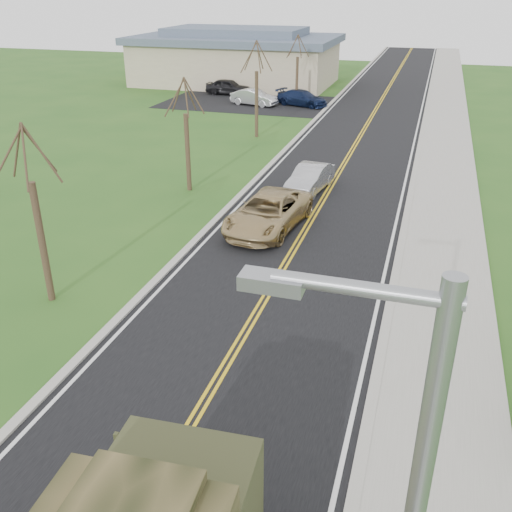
% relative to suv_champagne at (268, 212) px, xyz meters
% --- Properties ---
extents(road, '(8.00, 120.00, 0.01)m').
position_rel_suv_champagne_xyz_m(road, '(1.62, 21.81, -0.76)').
color(road, black).
rests_on(road, ground).
extents(curb_right, '(0.30, 120.00, 0.12)m').
position_rel_suv_champagne_xyz_m(curb_right, '(5.77, 21.81, -0.70)').
color(curb_right, '#9E998E').
rests_on(curb_right, ground).
extents(sidewalk_right, '(3.20, 120.00, 0.10)m').
position_rel_suv_champagne_xyz_m(sidewalk_right, '(7.52, 21.81, -0.71)').
color(sidewalk_right, '#9E998E').
rests_on(sidewalk_right, ground).
extents(curb_left, '(0.30, 120.00, 0.10)m').
position_rel_suv_champagne_xyz_m(curb_left, '(-2.53, 21.81, -0.71)').
color(curb_left, '#9E998E').
rests_on(curb_left, ground).
extents(bare_tree_a, '(1.93, 2.26, 6.08)m').
position_rel_suv_champagne_xyz_m(bare_tree_a, '(-5.38, -8.19, 1.86)').
color(bare_tree_a, '#38281C').
rests_on(bare_tree_a, ground).
extents(bare_tree_b, '(1.83, 2.14, 5.73)m').
position_rel_suv_champagne_xyz_m(bare_tree_b, '(-5.38, 3.81, 1.71)').
color(bare_tree_b, '#38281C').
rests_on(bare_tree_b, ground).
extents(bare_tree_c, '(2.04, 2.39, 6.42)m').
position_rel_suv_champagne_xyz_m(bare_tree_c, '(-5.38, 15.81, 2.01)').
color(bare_tree_c, '#38281C').
rests_on(bare_tree_c, ground).
extents(bare_tree_d, '(1.88, 2.20, 5.91)m').
position_rel_suv_champagne_xyz_m(bare_tree_d, '(-5.38, 27.81, 1.79)').
color(bare_tree_d, '#38281C').
rests_on(bare_tree_d, ground).
extents(commercial_building, '(25.50, 21.50, 5.65)m').
position_rel_suv_champagne_xyz_m(commercial_building, '(-14.36, 37.78, 1.92)').
color(commercial_building, tan).
rests_on(commercial_building, ground).
extents(suv_champagne, '(3.17, 5.76, 1.53)m').
position_rel_suv_champagne_xyz_m(suv_champagne, '(0.00, 0.00, 0.00)').
color(suv_champagne, tan).
rests_on(suv_champagne, ground).
extents(sedan_silver, '(1.97, 4.23, 1.34)m').
position_rel_suv_champagne_xyz_m(sedan_silver, '(0.67, 5.52, -0.09)').
color(sedan_silver, '#A6A6AB').
rests_on(sedan_silver, ground).
extents(lot_car_dark, '(4.40, 1.86, 1.49)m').
position_rel_suv_champagne_xyz_m(lot_car_dark, '(-12.89, 31.02, -0.02)').
color(lot_car_dark, black).
rests_on(lot_car_dark, ground).
extents(lot_car_silver, '(4.42, 2.38, 1.38)m').
position_rel_suv_champagne_xyz_m(lot_car_silver, '(-8.95, 26.71, -0.07)').
color(lot_car_silver, silver).
rests_on(lot_car_silver, ground).
extents(lot_car_navy, '(5.00, 3.17, 1.35)m').
position_rel_suv_champagne_xyz_m(lot_car_navy, '(-4.83, 27.70, -0.09)').
color(lot_car_navy, '#0F1A39').
rests_on(lot_car_navy, ground).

